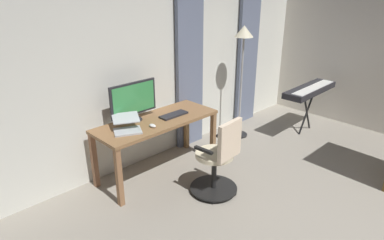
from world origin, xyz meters
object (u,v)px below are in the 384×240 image
at_px(computer_mouse, 153,126).
at_px(piano_keyboard, 310,90).
at_px(computer_keyboard, 174,115).
at_px(desk, 157,127).
at_px(floor_lamp, 243,50).
at_px(computer_monitor, 133,100).
at_px(laptop, 127,126).
at_px(office_chair, 219,160).

relative_size(computer_mouse, piano_keyboard, 0.08).
height_order(computer_keyboard, computer_mouse, computer_mouse).
xyz_separation_m(desk, floor_lamp, (-1.65, 0.01, 0.73)).
distance_m(computer_keyboard, computer_mouse, 0.43).
bearing_deg(floor_lamp, piano_keyboard, 144.13).
relative_size(computer_monitor, laptop, 1.47).
bearing_deg(floor_lamp, desk, -0.23).
distance_m(office_chair, computer_monitor, 1.25).
bearing_deg(desk, computer_mouse, 39.53).
bearing_deg(computer_mouse, floor_lamp, -175.67).
relative_size(desk, laptop, 3.65).
bearing_deg(piano_keyboard, floor_lamp, -37.48).
relative_size(office_chair, computer_keyboard, 2.47).
bearing_deg(laptop, computer_monitor, -114.15).
bearing_deg(laptop, computer_keyboard, -155.66).
bearing_deg(desk, laptop, 2.79).
height_order(office_chair, computer_keyboard, office_chair).
xyz_separation_m(laptop, floor_lamp, (-2.09, -0.02, 0.58)).
bearing_deg(piano_keyboard, laptop, -13.78).
xyz_separation_m(laptop, piano_keyboard, (-3.01, 0.65, -0.08)).
bearing_deg(computer_mouse, computer_monitor, -87.14).
distance_m(desk, computer_keyboard, 0.27).
relative_size(computer_mouse, floor_lamp, 0.06).
xyz_separation_m(computer_monitor, computer_keyboard, (-0.43, 0.23, -0.25)).
relative_size(office_chair, floor_lamp, 0.54).
bearing_deg(office_chair, laptop, 122.58).
xyz_separation_m(computer_monitor, piano_keyboard, (-2.76, 0.86, -0.29)).
bearing_deg(floor_lamp, office_chair, 30.34).
bearing_deg(laptop, floor_lamp, -153.28).
xyz_separation_m(desk, laptop, (0.45, 0.02, 0.15)).
relative_size(laptop, computer_mouse, 4.33).
distance_m(computer_monitor, floor_lamp, 1.89).
relative_size(computer_keyboard, computer_mouse, 3.82).
height_order(office_chair, laptop, office_chair).
xyz_separation_m(office_chair, computer_monitor, (0.39, -1.04, 0.57)).
relative_size(computer_keyboard, floor_lamp, 0.22).
distance_m(computer_monitor, computer_mouse, 0.41).
xyz_separation_m(office_chair, laptop, (0.64, -0.83, 0.36)).
bearing_deg(desk, office_chair, 103.02).
xyz_separation_m(office_chair, computer_mouse, (0.37, -0.71, 0.32)).
distance_m(laptop, floor_lamp, 2.17).
bearing_deg(computer_keyboard, desk, -10.69).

